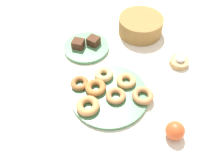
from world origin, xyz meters
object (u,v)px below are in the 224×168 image
Objects in this scene: donut_5 at (116,96)px; brownie_far at (93,41)px; donut_1 at (95,88)px; donut_2 at (143,96)px; candle_holder at (179,62)px; donut_plate at (110,95)px; brownie_near at (78,44)px; donut_0 at (80,83)px; donut_3 at (126,81)px; donut_4 at (88,106)px; donut_6 at (104,74)px; cake_plate at (86,47)px; basket at (141,25)px; tealight at (180,59)px; apple at (175,131)px.

donut_5 is 0.35m from brownie_far.
donut_2 is at bearing 8.77° from donut_1.
candle_holder is (0.21, 0.30, -0.02)m from donut_5.
donut_2 reaches higher than donut_plate.
donut_2 is at bearing -36.36° from brownie_far.
donut_1 reaches higher than donut_5.
donut_0 is at bearing -63.49° from brownie_near.
donut_5 is at bearing -39.63° from brownie_near.
donut_4 is at bearing -120.28° from donut_3.
donut_0 is 0.94× the size of donut_6.
candle_holder is (0.11, 0.26, -0.02)m from donut_2.
basket is (0.22, 0.22, 0.04)m from cake_plate.
donut_6 is at bearing 90.13° from donut_4.
donut_1 is at bearing -171.23° from donut_2.
candle_holder is (0.43, 0.03, -0.02)m from brownie_far.
basket is at bearing 80.61° from donut_6.
donut_4 is (-0.10, -0.18, 0.00)m from donut_3.
cake_plate is at bearing -135.00° from brownie_far.
candle_holder is (0.20, 0.21, -0.02)m from donut_3.
donut_3 is 0.93× the size of candle_holder.
donut_1 is 0.29m from brownie_near.
donut_2 is at bearing -112.47° from candle_holder.
donut_plate is 0.14m from donut_2.
brownie_near is at bearing -171.84° from tealight.
donut_plate is at bearing -90.68° from basket.
brownie_near is 0.61× the size of candle_holder.
donut_1 is 0.09m from donut_4.
donut_1 is at bearing -1.78° from donut_0.
brownie_near reaches higher than donut_plate.
brownie_far is (-0.19, 0.27, 0.03)m from donut_plate.
tealight is at bearing 43.57° from donut_1.
apple reaches higher than donut_5.
donut_3 is at bearing 145.10° from apple.
donut_4 reaches higher than donut_5.
donut_plate is 0.46m from basket.
apple is (0.54, -0.31, -0.00)m from brownie_near.
donut_2 is at bearing -112.47° from tealight.
donut_4 is at bearing -58.86° from brownie_near.
donut_0 is at bearing 130.17° from donut_4.
donut_5 is 0.47m from basket.
donut_3 is at bearing 23.51° from donut_0.
donut_6 is at bearing -55.40° from brownie_far.
donut_2 is at bearing -14.70° from donut_6.
donut_3 is (-0.09, 0.05, 0.00)m from donut_2.
brownie_far reaches higher than cake_plate.
donut_0 and tealight have the same top height.
brownie_far is (0.06, 0.05, 0.00)m from brownie_near.
donut_1 is at bearing -136.43° from tealight.
donut_2 is 1.26× the size of apple.
donut_6 is at bearing -45.18° from cake_plate.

